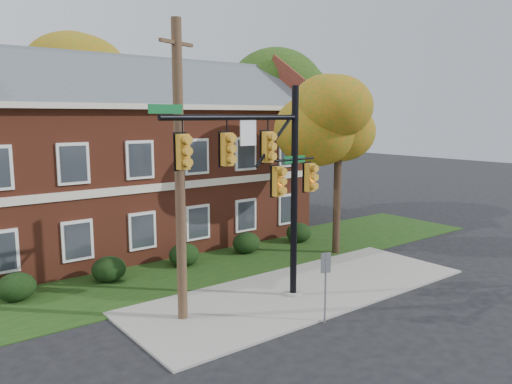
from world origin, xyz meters
TOP-DOWN VIEW (x-y plane):
  - ground at (0.00, 0.00)m, footprint 120.00×120.00m
  - sidewalk at (0.00, 1.00)m, footprint 14.00×5.00m
  - grass_strip at (0.00, 6.00)m, footprint 30.00×6.00m
  - apartment_building at (-2.00, 11.95)m, footprint 18.80×8.80m
  - hedge_far_left at (-9.00, 6.70)m, footprint 1.40×1.26m
  - hedge_left at (-5.50, 6.70)m, footprint 1.40×1.26m
  - hedge_center at (-2.00, 6.70)m, footprint 1.40×1.26m
  - hedge_right at (1.50, 6.70)m, footprint 1.40×1.26m
  - hedge_far_right at (5.00, 6.70)m, footprint 1.40×1.26m
  - tree_near_right at (5.22, 3.87)m, footprint 4.50×4.25m
  - tree_right_rear at (9.31, 12.81)m, footprint 6.30×5.95m
  - tree_far_rear at (-0.66, 19.79)m, footprint 6.84×6.46m
  - traffic_signal at (-2.10, 0.70)m, footprint 6.96×0.85m
  - utility_pole at (-5.04, 1.45)m, footprint 1.44×0.64m
  - sign_post at (-1.50, -1.61)m, footprint 0.34×0.16m

SIDE VIEW (x-z plane):
  - ground at x=0.00m, z-range 0.00..0.00m
  - grass_strip at x=0.00m, z-range 0.00..0.04m
  - sidewalk at x=0.00m, z-range 0.00..0.08m
  - hedge_far_left at x=-9.00m, z-range 0.00..1.05m
  - hedge_left at x=-5.50m, z-range 0.00..1.05m
  - hedge_center at x=-2.00m, z-range 0.00..1.05m
  - hedge_right at x=1.50m, z-range 0.00..1.05m
  - hedge_far_right at x=5.00m, z-range 0.00..1.05m
  - sign_post at x=-1.50m, z-range 0.42..2.80m
  - traffic_signal at x=-2.10m, z-range 0.94..8.71m
  - utility_pole at x=-5.04m, z-range 0.07..9.75m
  - apartment_building at x=-2.00m, z-range 0.12..9.86m
  - tree_near_right at x=5.22m, z-range 2.38..10.96m
  - tree_right_rear at x=9.31m, z-range 2.81..13.43m
  - tree_far_rear at x=-0.66m, z-range 3.08..14.60m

